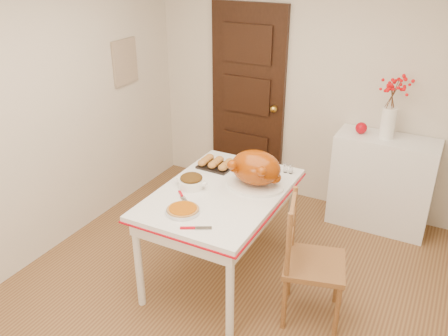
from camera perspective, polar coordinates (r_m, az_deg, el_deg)
The scene contains 18 objects.
floor at distance 3.87m, azimuth -0.51°, elevation -16.21°, with size 3.50×4.00×0.00m, color brown.
wall_back at distance 4.92m, azimuth 10.64°, elevation 9.53°, with size 3.50×0.00×2.50m, color beige.
wall_left at distance 4.23m, azimuth -22.07°, elevation 5.42°, with size 0.00×4.00×2.50m, color beige.
door_back at distance 5.19m, azimuth 2.92°, elevation 8.25°, with size 0.85×0.06×2.06m, color black.
photo_board at distance 4.97m, azimuth -11.99°, elevation 12.56°, with size 0.03×0.35×0.45m, color tan.
sideboard at distance 4.83m, azimuth 18.66°, elevation -1.71°, with size 0.94×0.42×0.94m, color white.
kitchen_table at distance 3.90m, azimuth -0.34°, elevation -8.14°, with size 0.94×1.37×0.82m, color silver, non-canonical shape.
chair_oak at distance 3.53m, azimuth 11.01°, elevation -11.13°, with size 0.44×0.44×0.99m, color brown, non-canonical shape.
berry_vase at distance 4.55m, azimuth 19.67°, elevation 7.10°, with size 0.32×0.32×0.61m, color white, non-canonical shape.
apple at distance 4.66m, azimuth 16.40°, elevation 4.70°, with size 0.11×0.11×0.11m, color #A70410.
turkey_platter at distance 3.70m, azimuth 3.89°, elevation -0.19°, with size 0.47×0.38×0.30m, color #773104, non-canonical shape.
pumpkin_pie at distance 3.40m, azimuth -5.04°, elevation -5.08°, with size 0.24×0.24×0.05m, color #994705.
stuffing_dish at distance 3.74m, azimuth -4.00°, elevation -1.58°, with size 0.27×0.21×0.10m, color #58350D, non-canonical shape.
rolls_tray at distance 4.06m, azimuth -0.99°, elevation 0.59°, with size 0.29×0.22×0.08m, color #C97B41, non-canonical shape.
pie_server at distance 3.22m, azimuth -3.45°, elevation -7.31°, with size 0.22×0.06×0.01m, color silver, non-canonical shape.
carving_knife at distance 3.59m, azimuth -5.00°, elevation -3.66°, with size 0.23×0.06×0.01m, color silver, non-canonical shape.
drinking_glass at distance 4.05m, azimuth 4.40°, elevation 0.70°, with size 0.07×0.07×0.11m, color white.
shaker_pair at distance 3.99m, azimuth 7.84°, elevation -0.04°, with size 0.08×0.03×0.08m, color white, non-canonical shape.
Camera 1 is at (1.37, -2.54, 2.58)m, focal length 37.47 mm.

